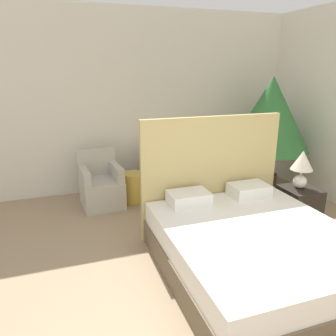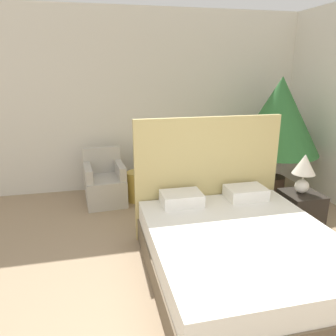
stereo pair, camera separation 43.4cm
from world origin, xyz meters
name	(u,v)px [view 1 (the left image)]	position (x,y,z in m)	size (l,w,h in m)	color
wall_back	(147,102)	(0.00, 4.21, 1.45)	(10.00, 0.06, 2.90)	silver
bed	(250,244)	(0.29, 1.39, 0.30)	(1.78, 2.05, 1.46)	brown
armchair_near_window_left	(101,188)	(-0.91, 3.55, 0.27)	(0.62, 0.67, 0.82)	#B7B2A8
armchair_near_window_right	(164,181)	(0.07, 3.55, 0.27)	(0.66, 0.70, 0.82)	#B7B2A8
potted_palm	(271,116)	(1.75, 3.25, 1.27)	(1.27, 1.27, 1.88)	#38281E
nightstand	(298,207)	(1.44, 2.06, 0.26)	(0.43, 0.45, 0.52)	black
table_lamp	(302,165)	(1.43, 2.08, 0.82)	(0.27, 0.27, 0.49)	white
side_table	(134,187)	(-0.42, 3.53, 0.23)	(0.34, 0.34, 0.46)	gold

